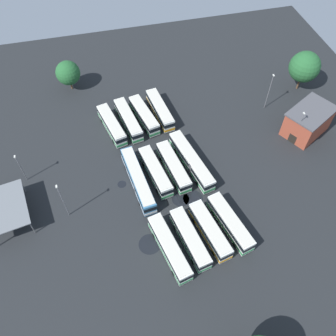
% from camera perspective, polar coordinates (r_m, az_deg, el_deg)
% --- Properties ---
extents(ground_plane, '(111.87, 111.87, 0.00)m').
position_cam_1_polar(ground_plane, '(71.58, -0.52, -1.02)').
color(ground_plane, black).
extents(bus_row0_slot0, '(12.10, 5.20, 3.38)m').
position_cam_1_polar(bus_row0_slot0, '(64.49, 10.09, -8.79)').
color(bus_row0_slot0, silver).
rests_on(bus_row0_slot0, ground_plane).
extents(bus_row0_slot1, '(11.71, 4.84, 3.38)m').
position_cam_1_polar(bus_row0_slot1, '(63.23, 6.84, -10.10)').
color(bus_row0_slot1, silver).
rests_on(bus_row0_slot1, ground_plane).
extents(bus_row0_slot2, '(11.88, 4.63, 3.38)m').
position_cam_1_polar(bus_row0_slot2, '(62.21, 3.60, -11.42)').
color(bus_row0_slot2, silver).
rests_on(bus_row0_slot2, ground_plane).
extents(bus_row0_slot3, '(12.79, 5.16, 3.38)m').
position_cam_1_polar(bus_row0_slot3, '(61.36, 0.24, -12.89)').
color(bus_row0_slot3, silver).
rests_on(bus_row0_slot3, ground_plane).
extents(bus_row1_slot0, '(15.44, 5.73, 3.38)m').
position_cam_1_polar(bus_row1_slot0, '(71.56, 3.85, 1.16)').
color(bus_row1_slot0, silver).
rests_on(bus_row1_slot0, ground_plane).
extents(bus_row1_slot1, '(12.30, 4.50, 3.38)m').
position_cam_1_polar(bus_row1_slot1, '(70.50, 0.91, 0.22)').
color(bus_row1_slot1, silver).
rests_on(bus_row1_slot1, ground_plane).
extents(bus_row1_slot2, '(12.13, 4.66, 3.38)m').
position_cam_1_polar(bus_row1_slot2, '(69.79, -2.07, -0.58)').
color(bus_row1_slot2, silver).
rests_on(bus_row1_slot2, ground_plane).
extents(bus_row1_slot3, '(15.44, 4.38, 3.38)m').
position_cam_1_polar(bus_row1_slot3, '(68.79, -4.93, -1.95)').
color(bus_row1_slot3, teal).
rests_on(bus_row1_slot3, ground_plane).
extents(bus_row2_slot0, '(12.38, 4.18, 3.38)m').
position_cam_1_polar(bus_row2_slot0, '(81.72, -1.31, 9.48)').
color(bus_row2_slot0, silver).
rests_on(bus_row2_slot0, ground_plane).
extents(bus_row2_slot1, '(11.77, 5.06, 3.38)m').
position_cam_1_polar(bus_row2_slot1, '(80.59, -3.92, 8.59)').
color(bus_row2_slot1, silver).
rests_on(bus_row2_slot1, ground_plane).
extents(bus_row2_slot2, '(12.54, 4.67, 3.38)m').
position_cam_1_polar(bus_row2_slot2, '(79.87, -6.50, 7.83)').
color(bus_row2_slot2, silver).
rests_on(bus_row2_slot2, ground_plane).
extents(bus_row2_slot3, '(11.90, 5.18, 3.38)m').
position_cam_1_polar(bus_row2_slot3, '(79.19, -9.17, 6.94)').
color(bus_row2_slot3, silver).
rests_on(bus_row2_slot3, ground_plane).
extents(depot_building, '(11.14, 12.47, 6.30)m').
position_cam_1_polar(depot_building, '(82.96, 21.88, 7.10)').
color(depot_building, '#99422D').
rests_on(depot_building, ground_plane).
extents(maintenance_shelter, '(11.51, 8.94, 3.81)m').
position_cam_1_polar(maintenance_shelter, '(69.38, -25.02, -5.86)').
color(maintenance_shelter, slate).
rests_on(maintenance_shelter, ground_plane).
extents(lamp_post_mid_lot, '(0.56, 0.28, 7.43)m').
position_cam_1_polar(lamp_post_mid_lot, '(73.28, -22.95, 0.13)').
color(lamp_post_mid_lot, slate).
rests_on(lamp_post_mid_lot, ground_plane).
extents(lamp_post_far_corner, '(0.56, 0.28, 8.55)m').
position_cam_1_polar(lamp_post_far_corner, '(78.81, 20.55, 6.38)').
color(lamp_post_far_corner, slate).
rests_on(lamp_post_far_corner, ground_plane).
extents(lamp_post_by_building, '(0.56, 0.28, 9.56)m').
position_cam_1_polar(lamp_post_by_building, '(84.66, 16.19, 12.05)').
color(lamp_post_by_building, slate).
rests_on(lamp_post_by_building, ground_plane).
extents(lamp_post_near_entrance, '(0.56, 0.28, 9.51)m').
position_cam_1_polar(lamp_post_near_entrance, '(64.69, -16.84, -5.03)').
color(lamp_post_near_entrance, slate).
rests_on(lamp_post_near_entrance, ground_plane).
extents(tree_east_edge, '(7.32, 7.32, 10.13)m').
position_cam_1_polar(tree_east_edge, '(92.12, 21.41, 15.13)').
color(tree_east_edge, brown).
rests_on(tree_east_edge, ground_plane).
extents(tree_northwest, '(5.85, 5.85, 7.68)m').
position_cam_1_polar(tree_northwest, '(90.50, -16.03, 14.70)').
color(tree_northwest, brown).
rests_on(tree_northwest, ground_plane).
extents(puddle_between_rows, '(3.91, 3.91, 0.01)m').
position_cam_1_polar(puddle_between_rows, '(68.42, 4.09, -4.98)').
color(puddle_between_rows, black).
rests_on(puddle_between_rows, ground_plane).
extents(puddle_back_corner, '(1.80, 1.80, 0.01)m').
position_cam_1_polar(puddle_back_corner, '(70.72, -7.54, -2.64)').
color(puddle_back_corner, black).
rests_on(puddle_back_corner, ground_plane).
extents(puddle_centre_drain, '(4.02, 4.02, 0.01)m').
position_cam_1_polar(puddle_centre_drain, '(63.69, -2.99, -12.31)').
color(puddle_centre_drain, black).
rests_on(puddle_centre_drain, ground_plane).
extents(puddle_front_lane, '(3.44, 3.44, 0.01)m').
position_cam_1_polar(puddle_front_lane, '(68.22, 2.06, -5.08)').
color(puddle_front_lane, black).
rests_on(puddle_front_lane, ground_plane).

